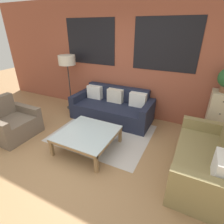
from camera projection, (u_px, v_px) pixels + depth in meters
The scene contains 9 objects.
ground_plane at pixel (66, 167), 2.97m from camera, with size 16.00×16.00×0.00m, color #9E754C.
wall_back_brick at pixel (124, 60), 4.31m from camera, with size 8.40×0.09×2.80m.
rug at pixel (103, 133), 3.92m from camera, with size 2.04×1.67×0.00m.
couch_dark at pixel (113, 108), 4.45m from camera, with size 1.99×0.88×0.78m.
settee_vintage at pixel (206, 161), 2.66m from camera, with size 0.80×1.61×0.92m.
armchair_corner at pixel (12, 124), 3.75m from camera, with size 0.80×0.89×0.84m.
coffee_table at pixel (87, 134), 3.30m from camera, with size 1.02×1.02×0.36m.
floor_lamp at pixel (67, 62), 4.60m from camera, with size 0.44×0.44×1.49m.
drawer_cabinet at pixel (218, 115), 3.59m from camera, with size 0.41×0.42×1.01m.
Camera 1 is at (1.70, -1.67, 2.15)m, focal length 28.00 mm.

